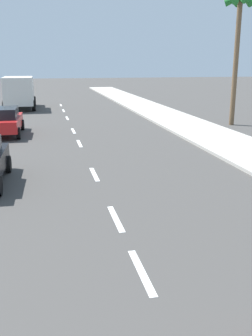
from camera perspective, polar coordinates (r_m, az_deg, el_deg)
The scene contains 13 objects.
ground_plane at distance 20.16m, azimuth -6.95°, elevation 3.71°, with size 160.00×160.00×0.00m, color #423F3D.
sidewalk_strip at distance 23.88m, azimuth 10.71°, elevation 5.57°, with size 3.60×80.00×0.14m, color #B2ADA3.
lane_stripe_2 at distance 8.02m, azimuth 2.30°, elevation -15.05°, with size 0.16×1.80×0.01m, color white.
lane_stripe_3 at distance 10.45m, azimuth -1.53°, elevation -7.46°, with size 0.16×1.80×0.01m, color white.
lane_stripe_4 at distance 14.46m, azimuth -4.71°, elevation -0.92°, with size 0.16×1.80×0.01m, color white.
lane_stripe_5 at distance 19.99m, azimuth -6.90°, elevation 3.63°, with size 0.16×1.80×0.01m, color white.
lane_stripe_6 at distance 23.71m, azimuth -7.79°, elevation 5.46°, with size 0.16×1.80×0.01m, color white.
lane_stripe_7 at distance 29.21m, azimuth -8.69°, elevation 7.30°, with size 0.16×1.80×0.01m, color white.
lane_stripe_8 at distance 33.78m, azimuth -9.22°, elevation 8.37°, with size 0.16×1.80×0.01m, color white.
lane_stripe_9 at distance 38.18m, azimuth -9.61°, elevation 9.16°, with size 0.16×1.80×0.01m, color white.
parked_car_red at distance 23.14m, azimuth -17.68°, elevation 6.73°, with size 2.11×4.40×1.57m.
delivery_truck at distance 35.72m, azimuth -15.51°, elevation 10.82°, with size 2.69×6.25×2.80m.
palm_tree_far at distance 26.59m, azimuth 16.35°, elevation 20.37°, with size 1.93×1.88×8.54m.
Camera 1 is at (-1.76, 0.33, 4.08)m, focal length 41.21 mm.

